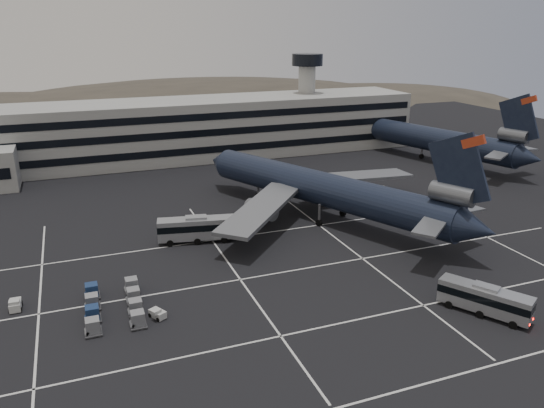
{
  "coord_description": "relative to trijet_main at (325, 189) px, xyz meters",
  "views": [
    {
      "loc": [
        -24.17,
        -54.86,
        31.21
      ],
      "look_at": [
        3.4,
        17.08,
        5.0
      ],
      "focal_mm": 35.0,
      "sensor_mm": 36.0,
      "label": 1
    }
  ],
  "objects": [
    {
      "name": "ground",
      "position": [
        -14.13,
        -20.45,
        -5.25
      ],
      "size": [
        260.0,
        260.0,
        0.0
      ],
      "primitive_type": "plane",
      "color": "black",
      "rests_on": "ground"
    },
    {
      "name": "bus_near",
      "position": [
        3.01,
        -34.43,
        -3.29
      ],
      "size": [
        7.26,
        9.91,
        3.58
      ],
      "rotation": [
        0.0,
        0.0,
        0.54
      ],
      "color": "gray",
      "rests_on": "ground"
    },
    {
      "name": "hills",
      "position": [
        3.86,
        149.55,
        -17.32
      ],
      "size": [
        352.0,
        180.0,
        44.0
      ],
      "color": "#38332B",
      "rests_on": "ground"
    },
    {
      "name": "lane_markings",
      "position": [
        -13.18,
        -19.72,
        -5.24
      ],
      "size": [
        90.0,
        55.62,
        0.01
      ],
      "color": "silver",
      "rests_on": "ground"
    },
    {
      "name": "tug_b",
      "position": [
        -31.58,
        -22.12,
        -4.69
      ],
      "size": [
        1.97,
        2.28,
        1.26
      ],
      "rotation": [
        0.0,
        0.0,
        0.5
      ],
      "color": "#B8B9B4",
      "rests_on": "ground"
    },
    {
      "name": "uld_cluster",
      "position": [
        -36.04,
        -18.75,
        -4.41
      ],
      "size": [
        6.86,
        10.7,
        1.72
      ],
      "rotation": [
        0.0,
        0.0,
        -0.04
      ],
      "color": "#2D2D30",
      "rests_on": "ground"
    },
    {
      "name": "tug_a",
      "position": [
        -46.61,
        -14.46,
        -4.62
      ],
      "size": [
        1.36,
        2.25,
        1.43
      ],
      "rotation": [
        0.0,
        0.0,
        0.01
      ],
      "color": "#B8B9B4",
      "rests_on": "ground"
    },
    {
      "name": "bus_far",
      "position": [
        -22.38,
        -2.04,
        -3.02
      ],
      "size": [
        11.82,
        4.89,
        4.07
      ],
      "rotation": [
        0.0,
        0.0,
        1.37
      ],
      "color": "gray",
      "rests_on": "ground"
    },
    {
      "name": "terminal",
      "position": [
        -17.08,
        50.69,
        1.68
      ],
      "size": [
        125.0,
        26.0,
        24.0
      ],
      "color": "gray",
      "rests_on": "ground"
    },
    {
      "name": "trijet_main",
      "position": [
        0.0,
        0.0,
        0.0
      ],
      "size": [
        43.32,
        54.34,
        18.08
      ],
      "rotation": [
        0.0,
        0.0,
        0.44
      ],
      "color": "black",
      "rests_on": "ground"
    },
    {
      "name": "trijet_far",
      "position": [
        41.42,
        28.78,
        0.18
      ],
      "size": [
        24.84,
        56.61,
        18.08
      ],
      "rotation": [
        0.0,
        0.0,
        0.29
      ],
      "color": "black",
      "rests_on": "ground"
    }
  ]
}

